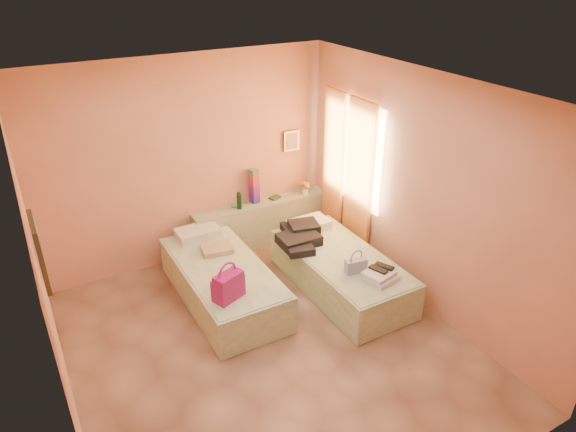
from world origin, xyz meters
The scene contains 16 objects.
ground centered at (0.00, 0.00, 0.00)m, with size 4.50×4.50×0.00m, color tan.
room_walls centered at (0.21, 0.57, 1.79)m, with size 4.02×4.51×2.81m.
headboard_ledge centered at (0.98, 2.10, 0.33)m, with size 2.05×0.30×0.65m, color #A7AD8E.
bed_left centered at (-0.09, 1.05, 0.25)m, with size 0.90×2.00×0.50m, color beige.
bed_right centered at (1.31, 0.53, 0.25)m, with size 0.90×2.00×0.50m, color beige.
water_bottle centered at (0.63, 2.07, 0.77)m, with size 0.07×0.07×0.24m, color #13361E.
rainbow_box centered at (0.91, 2.15, 0.90)m, with size 0.11×0.11×0.50m, color #9B1363.
small_dish centered at (0.60, 2.16, 0.66)m, with size 0.11×0.11×0.03m, color #4A895C.
green_book centered at (1.22, 2.12, 0.66)m, with size 0.16×0.11×0.03m, color #274A29.
flower_vase centered at (1.69, 2.05, 0.76)m, with size 0.18×0.18×0.23m, color white.
magenta_handbag centered at (-0.27, 0.41, 0.66)m, with size 0.34×0.19×0.32m, color #9B1363.
khaki_garment centered at (-0.01, 1.39, 0.53)m, with size 0.38×0.30×0.07m, color tan.
clothes_pile centered at (1.03, 1.03, 0.58)m, with size 0.56×0.56×0.17m, color black.
blue_handbag centered at (1.24, 0.15, 0.58)m, with size 0.26×0.11×0.17m, color #3A478D.
towel_stack centered at (1.41, -0.13, 0.55)m, with size 0.35×0.30×0.10m, color silver.
sandal_pair centered at (1.44, -0.08, 0.61)m, with size 0.17×0.22×0.02m, color black.
Camera 1 is at (-1.96, -3.89, 3.88)m, focal length 32.00 mm.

